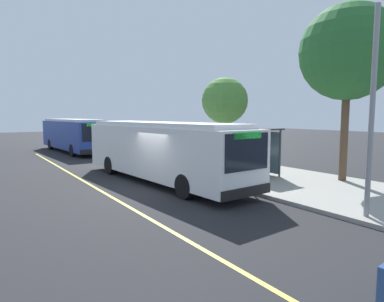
# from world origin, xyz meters

# --- Properties ---
(ground_plane) EXTENTS (120.00, 120.00, 0.00)m
(ground_plane) POSITION_xyz_m (0.00, 0.00, 0.00)
(ground_plane) COLOR #232326
(sidewalk_curb) EXTENTS (44.00, 6.40, 0.15)m
(sidewalk_curb) POSITION_xyz_m (0.00, 6.00, 0.07)
(sidewalk_curb) COLOR gray
(sidewalk_curb) RESTS_ON ground_plane
(lane_stripe_center) EXTENTS (36.00, 0.14, 0.01)m
(lane_stripe_center) POSITION_xyz_m (0.00, -2.20, 0.00)
(lane_stripe_center) COLOR #E0D64C
(lane_stripe_center) RESTS_ON ground_plane
(transit_bus_main) EXTENTS (11.81, 3.33, 2.95)m
(transit_bus_main) POSITION_xyz_m (-1.43, 1.01, 1.62)
(transit_bus_main) COLOR white
(transit_bus_main) RESTS_ON ground_plane
(transit_bus_second) EXTENTS (11.45, 3.16, 2.95)m
(transit_bus_second) POSITION_xyz_m (-17.82, 0.92, 1.62)
(transit_bus_second) COLOR navy
(transit_bus_second) RESTS_ON ground_plane
(bus_shelter) EXTENTS (2.90, 1.60, 2.48)m
(bus_shelter) POSITION_xyz_m (0.04, 5.79, 1.92)
(bus_shelter) COLOR #333338
(bus_shelter) RESTS_ON sidewalk_curb
(waiting_bench) EXTENTS (1.60, 0.48, 0.95)m
(waiting_bench) POSITION_xyz_m (-0.02, 5.62, 0.63)
(waiting_bench) COLOR brown
(waiting_bench) RESTS_ON sidewalk_curb
(route_sign_post) EXTENTS (0.44, 0.08, 2.80)m
(route_sign_post) POSITION_xyz_m (2.17, 3.38, 1.96)
(route_sign_post) COLOR #333338
(route_sign_post) RESTS_ON sidewalk_curb
(pedestrian_commuter) EXTENTS (0.24, 0.40, 1.69)m
(pedestrian_commuter) POSITION_xyz_m (0.22, 4.20, 1.12)
(pedestrian_commuter) COLOR #282D47
(pedestrian_commuter) RESTS_ON sidewalk_curb
(street_tree_near_shelter) EXTENTS (3.01, 3.01, 5.60)m
(street_tree_near_shelter) POSITION_xyz_m (-4.08, 7.20, 4.21)
(street_tree_near_shelter) COLOR brown
(street_tree_near_shelter) RESTS_ON sidewalk_curb
(street_tree_upstreet) EXTENTS (4.47, 4.47, 8.31)m
(street_tree_upstreet) POSITION_xyz_m (3.84, 8.12, 6.19)
(street_tree_upstreet) COLOR brown
(street_tree_upstreet) RESTS_ON sidewalk_curb
(utility_pole) EXTENTS (0.16, 0.16, 6.40)m
(utility_pole) POSITION_xyz_m (7.66, 3.35, 3.35)
(utility_pole) COLOR gray
(utility_pole) RESTS_ON sidewalk_curb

